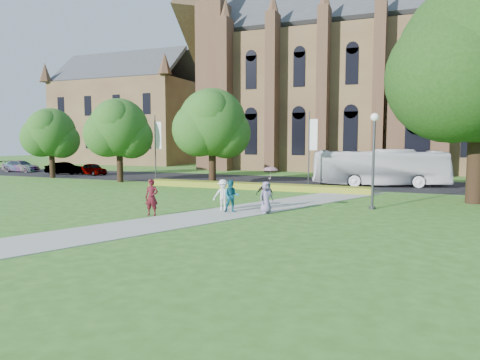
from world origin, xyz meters
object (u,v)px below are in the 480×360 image
at_px(streetlamp, 374,149).
at_px(tour_coach, 379,168).
at_px(car_2, 21,166).
at_px(pedestrian_0, 152,197).
at_px(car_0, 93,169).
at_px(car_1, 65,168).

bearing_deg(streetlamp, tour_coach, 92.18).
relative_size(car_2, pedestrian_0, 2.52).
relative_size(car_0, pedestrian_0, 2.04).
bearing_deg(car_2, car_0, -96.64).
relative_size(car_1, car_2, 0.88).
bearing_deg(car_0, car_2, 106.87).
distance_m(streetlamp, car_2, 43.29).
bearing_deg(car_1, pedestrian_0, -142.79).
bearing_deg(pedestrian_0, streetlamp, 19.83).
bearing_deg(car_0, tour_coach, -71.82).
relative_size(tour_coach, car_2, 2.36).
bearing_deg(streetlamp, car_1, 160.02).
xyz_separation_m(streetlamp, pedestrian_0, (-10.02, -6.40, -2.35)).
height_order(tour_coach, car_1, tour_coach).
distance_m(tour_coach, car_2, 40.68).
relative_size(streetlamp, pedestrian_0, 2.88).
bearing_deg(tour_coach, pedestrian_0, 139.20).
distance_m(car_1, pedestrian_0, 29.88).
bearing_deg(streetlamp, car_0, 156.94).
xyz_separation_m(car_1, pedestrian_0, (23.42, -18.56, 0.27)).
bearing_deg(streetlamp, pedestrian_0, -147.42).
bearing_deg(car_0, streetlamp, -94.17).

